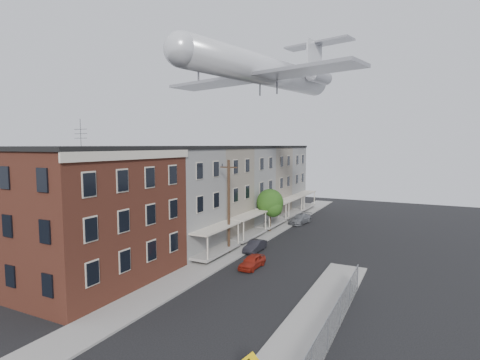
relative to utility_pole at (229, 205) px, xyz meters
The scene contains 17 objects.
sidewalk_left 7.57m from the utility_pole, 89.05° to the left, with size 3.00×62.00×0.12m, color gray.
sidewalk_right 16.99m from the utility_pole, 47.23° to the right, with size 3.00×26.00×0.12m, color gray.
curb_left 7.72m from the utility_pole, 75.52° to the left, with size 0.15×62.00×0.14m, color gray.
curb_right 16.07m from the utility_pole, 51.19° to the right, with size 0.15×26.00×0.14m, color gray.
corner_building 12.73m from the utility_pole, 120.17° to the right, with size 10.31×12.30×12.15m.
row_house_a 6.55m from the utility_pole, 166.73° to the right, with size 11.98×7.00×10.30m.
row_house_b 8.42m from the utility_pole, 139.15° to the left, with size 11.98×7.00×10.30m.
row_house_c 14.03m from the utility_pole, 116.97° to the left, with size 11.98×7.00×10.30m.
row_house_d 20.52m from the utility_pole, 108.07° to the left, with size 11.98×7.00×10.30m.
row_house_e 27.26m from the utility_pole, 103.50° to the left, with size 11.98×7.00×10.30m.
chainlink_fence 18.47m from the utility_pole, 45.90° to the right, with size 0.06×18.06×1.90m.
utility_pole is the anchor object (origin of this frame).
street_tree 10.00m from the utility_pole, 88.11° to the left, with size 3.22×3.20×5.20m.
car_near 6.32m from the utility_pole, 37.60° to the right, with size 1.32×3.28×1.12m, color maroon.
car_mid 4.87m from the utility_pole, 39.69° to the left, with size 1.17×3.37×1.11m, color black.
car_far 16.85m from the utility_pole, 82.98° to the left, with size 1.79×4.41×1.28m, color slate.
airplane 15.80m from the utility_pole, 85.56° to the left, with size 23.45×26.81×7.72m.
Camera 1 is at (11.05, -12.99, 10.38)m, focal length 28.00 mm.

